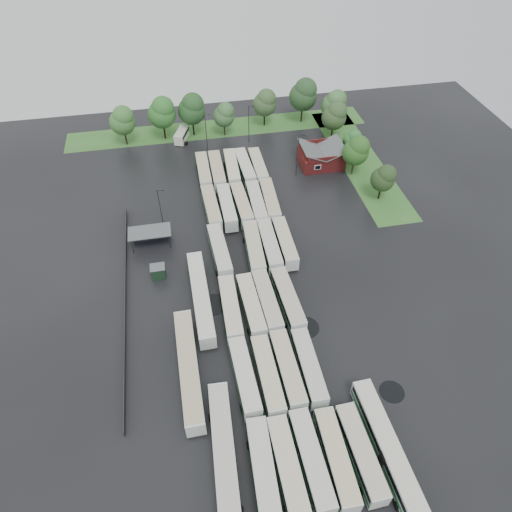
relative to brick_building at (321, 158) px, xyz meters
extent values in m
plane|color=black|center=(-24.00, -42.77, -1.87)|extent=(160.00, 160.00, 0.00)
cube|color=maroon|center=(0.00, 0.03, -0.17)|extent=(10.00, 8.00, 3.40)
cube|color=#4C4F51|center=(-2.50, 0.03, 2.43)|extent=(5.07, 8.60, 2.19)
cube|color=#4C4F51|center=(2.50, 0.03, 2.43)|extent=(5.07, 8.60, 2.19)
cube|color=maroon|center=(0.00, -3.97, 2.03)|extent=(9.00, 0.20, 1.20)
cube|color=silver|center=(-2.00, -4.02, 0.13)|extent=(1.60, 0.12, 1.20)
cylinder|color=#2D2D30|center=(-44.80, -22.77, -0.17)|extent=(0.16, 0.16, 3.40)
cylinder|color=#2D2D30|center=(-37.60, -22.77, -0.17)|extent=(0.16, 0.16, 3.40)
cylinder|color=#2D2D30|center=(-44.80, -19.57, -0.17)|extent=(0.16, 0.16, 3.40)
cylinder|color=#2D2D30|center=(-37.60, -19.57, -0.17)|extent=(0.16, 0.16, 3.40)
cube|color=#4C4F51|center=(-41.20, -21.17, 1.63)|extent=(8.20, 4.20, 0.15)
cube|color=navy|center=(-41.20, -19.27, -0.27)|extent=(7.60, 0.08, 2.60)
cube|color=black|center=(-40.20, -30.17, -0.62)|extent=(2.50, 2.00, 2.50)
cube|color=#4C4F51|center=(-40.20, -30.17, 0.69)|extent=(2.70, 2.20, 0.12)
cube|color=#346827|center=(-22.00, 22.03, -1.86)|extent=(80.00, 10.00, 0.01)
cube|color=#346827|center=(10.00, 0.03, -1.86)|extent=(10.00, 50.00, 0.01)
cube|color=#2D2D30|center=(-46.20, -34.77, -1.27)|extent=(0.10, 50.00, 1.20)
cube|color=silver|center=(-28.50, -68.65, 0.12)|extent=(3.31, 13.18, 3.00)
cube|color=black|center=(-28.50, -68.65, 0.72)|extent=(3.35, 12.66, 0.96)
cube|color=#0E611E|center=(-28.50, -68.65, -0.54)|extent=(3.35, 12.92, 0.66)
cube|color=beige|center=(-28.50, -68.65, 1.67)|extent=(3.18, 12.78, 0.13)
cylinder|color=black|center=(-28.50, -72.83, -1.38)|extent=(2.78, 1.05, 1.05)
cylinder|color=black|center=(-28.50, -64.46, -1.38)|extent=(2.78, 1.05, 1.05)
cube|color=silver|center=(-25.37, -68.99, 0.12)|extent=(2.87, 13.11, 3.00)
cube|color=black|center=(-25.37, -68.99, 0.72)|extent=(2.93, 12.59, 0.96)
cube|color=#126022|center=(-25.37, -68.99, -0.54)|extent=(2.92, 12.85, 0.66)
cube|color=beige|center=(-25.37, -68.99, 1.68)|extent=(2.75, 12.72, 0.13)
cylinder|color=black|center=(-25.37, -73.18, -1.38)|extent=(2.78, 1.05, 1.05)
cylinder|color=black|center=(-25.37, -64.81, -1.38)|extent=(2.78, 1.05, 1.05)
cube|color=silver|center=(-22.14, -68.51, 0.10)|extent=(2.94, 13.01, 2.97)
cube|color=black|center=(-22.14, -68.51, 0.70)|extent=(3.00, 12.49, 0.95)
cube|color=#125925|center=(-22.14, -68.51, -0.55)|extent=(2.99, 12.75, 0.65)
cube|color=beige|center=(-22.14, -68.51, 1.64)|extent=(2.83, 12.62, 0.13)
cylinder|color=black|center=(-22.14, -72.66, -1.38)|extent=(2.75, 1.04, 1.04)
cylinder|color=black|center=(-22.14, -64.36, -1.38)|extent=(2.75, 1.04, 1.04)
cube|color=silver|center=(-18.88, -68.88, 0.06)|extent=(2.88, 12.73, 2.91)
cube|color=black|center=(-18.88, -68.88, 0.65)|extent=(2.93, 12.23, 0.93)
cube|color=#1F5C2C|center=(-18.88, -68.88, -0.58)|extent=(2.93, 12.48, 0.64)
cube|color=#C1B489|center=(-18.88, -68.88, 1.57)|extent=(2.77, 12.35, 0.13)
cylinder|color=black|center=(-18.88, -72.94, -1.39)|extent=(2.70, 1.01, 1.01)
cylinder|color=black|center=(-18.88, -64.82, -1.39)|extent=(2.70, 1.01, 1.01)
cube|color=silver|center=(-15.51, -68.85, 0.06)|extent=(3.04, 12.73, 2.90)
cube|color=black|center=(-15.51, -68.85, 0.64)|extent=(3.09, 12.22, 0.93)
cube|color=#155E22|center=(-15.51, -68.85, -0.58)|extent=(3.09, 12.48, 0.64)
cube|color=#B5AC96|center=(-15.51, -68.85, 1.56)|extent=(2.93, 12.35, 0.13)
cylinder|color=black|center=(-15.51, -72.89, -1.39)|extent=(2.69, 1.01, 1.01)
cylinder|color=black|center=(-15.51, -64.80, -1.39)|extent=(2.69, 1.01, 1.01)
cube|color=silver|center=(-28.48, -54.94, 0.05)|extent=(3.06, 12.69, 2.89)
cube|color=black|center=(-28.48, -54.94, 0.63)|extent=(3.10, 12.19, 0.92)
cube|color=#20672C|center=(-28.48, -54.94, -0.58)|extent=(3.10, 12.44, 0.64)
cube|color=beige|center=(-28.48, -54.94, 1.55)|extent=(2.94, 12.31, 0.13)
cylinder|color=black|center=(-28.48, -58.98, -1.39)|extent=(2.68, 1.01, 1.01)
cylinder|color=black|center=(-28.48, -50.91, -1.39)|extent=(2.68, 1.01, 1.01)
cube|color=silver|center=(-25.07, -55.42, 0.08)|extent=(2.80, 12.80, 2.93)
cube|color=black|center=(-25.07, -55.42, 0.66)|extent=(2.86, 12.29, 0.94)
cube|color=#266433|center=(-25.07, -55.42, -0.57)|extent=(2.85, 12.55, 0.64)
cube|color=#C4B690|center=(-25.07, -55.42, 1.59)|extent=(2.69, 12.42, 0.13)
cylinder|color=black|center=(-25.07, -59.51, -1.39)|extent=(2.71, 1.02, 1.02)
cylinder|color=black|center=(-25.07, -51.33, -1.39)|extent=(2.71, 1.02, 1.02)
cube|color=silver|center=(-21.94, -54.99, 0.08)|extent=(2.87, 12.86, 2.94)
cube|color=black|center=(-21.94, -54.99, 0.67)|extent=(2.93, 12.35, 0.94)
cube|color=#1A5C27|center=(-21.94, -54.99, -0.56)|extent=(2.92, 12.61, 0.65)
cube|color=#BFAD8E|center=(-21.94, -54.99, 1.61)|extent=(2.76, 12.48, 0.13)
cylinder|color=black|center=(-21.94, -59.09, -1.38)|extent=(2.73, 1.03, 1.03)
cylinder|color=black|center=(-21.94, -50.88, -1.38)|extent=(2.73, 1.03, 1.03)
cube|color=silver|center=(-18.69, -55.16, 0.04)|extent=(2.72, 12.53, 2.87)
cube|color=black|center=(-18.69, -55.16, 0.61)|extent=(2.78, 12.03, 0.92)
cube|color=#296B36|center=(-18.69, -55.16, -0.59)|extent=(2.77, 12.28, 0.63)
cube|color=#B9B4AA|center=(-18.69, -55.16, 1.52)|extent=(2.62, 12.15, 0.13)
cylinder|color=black|center=(-18.69, -59.16, -1.40)|extent=(2.66, 1.00, 1.00)
cylinder|color=black|center=(-18.69, -51.16, -1.40)|extent=(2.66, 1.00, 1.00)
cube|color=silver|center=(-28.53, -41.83, 0.09)|extent=(2.96, 12.93, 2.95)
cube|color=black|center=(-28.53, -41.83, 0.68)|extent=(3.01, 12.41, 0.94)
cube|color=#196328|center=(-28.53, -41.83, -0.56)|extent=(3.01, 12.67, 0.65)
cube|color=beige|center=(-28.53, -41.83, 1.62)|extent=(2.84, 12.54, 0.13)
cylinder|color=black|center=(-28.53, -45.95, -1.38)|extent=(2.74, 1.03, 1.03)
cylinder|color=black|center=(-28.53, -37.71, -1.38)|extent=(2.74, 1.03, 1.03)
cube|color=silver|center=(-25.03, -41.88, 0.06)|extent=(3.06, 12.77, 2.91)
cube|color=black|center=(-25.03, -41.88, 0.65)|extent=(3.11, 12.26, 0.93)
cube|color=#1F5B2E|center=(-25.03, -41.88, -0.58)|extent=(3.11, 12.52, 0.64)
cube|color=beige|center=(-25.03, -41.88, 1.57)|extent=(2.94, 12.39, 0.13)
cylinder|color=black|center=(-25.03, -45.94, -1.39)|extent=(2.70, 1.02, 1.02)
cylinder|color=black|center=(-25.03, -37.82, -1.39)|extent=(2.70, 1.02, 1.02)
cube|color=silver|center=(-22.19, -41.50, 0.09)|extent=(3.08, 12.92, 2.94)
cube|color=black|center=(-22.19, -41.50, 0.68)|extent=(3.13, 12.41, 0.94)
cube|color=#1A622D|center=(-22.19, -41.50, -0.56)|extent=(3.13, 12.66, 0.65)
cube|color=#B3A794|center=(-22.19, -41.50, 1.61)|extent=(2.96, 12.53, 0.13)
cylinder|color=black|center=(-22.19, -45.61, -1.38)|extent=(2.73, 1.03, 1.03)
cylinder|color=black|center=(-22.19, -37.39, -1.38)|extent=(2.73, 1.03, 1.03)
cube|color=silver|center=(-18.61, -41.75, 0.11)|extent=(3.31, 13.09, 2.97)
cube|color=black|center=(-18.61, -41.75, 0.70)|extent=(3.35, 12.58, 0.95)
cube|color=#195E2B|center=(-18.61, -41.75, -0.55)|extent=(3.35, 12.83, 0.65)
cube|color=#B5A890|center=(-18.61, -41.75, 1.65)|extent=(3.18, 12.70, 0.13)
cylinder|color=black|center=(-18.61, -45.91, -1.38)|extent=(2.76, 1.04, 1.04)
cylinder|color=black|center=(-18.61, -37.60, -1.38)|extent=(2.76, 1.04, 1.04)
cube|color=silver|center=(-28.43, -27.66, 0.11)|extent=(3.28, 13.11, 2.98)
cube|color=black|center=(-28.43, -27.66, 0.71)|extent=(3.32, 12.59, 0.95)
cube|color=#22592D|center=(-28.43, -27.66, -0.54)|extent=(3.32, 12.85, 0.66)
cube|color=beige|center=(-28.43, -27.66, 1.66)|extent=(3.15, 12.71, 0.13)
cylinder|color=black|center=(-28.43, -31.82, -1.38)|extent=(2.76, 1.04, 1.04)
cylinder|color=black|center=(-28.43, -23.50, -1.38)|extent=(2.76, 1.04, 1.04)
cube|color=silver|center=(-21.90, -28.22, 0.15)|extent=(3.44, 13.35, 3.03)
cube|color=black|center=(-21.90, -28.22, 0.75)|extent=(3.48, 12.83, 0.97)
cube|color=#225C2E|center=(-21.90, -28.22, -0.52)|extent=(3.48, 13.09, 0.67)
cube|color=#BCAF8C|center=(-21.90, -28.22, 1.72)|extent=(3.31, 12.95, 0.13)
cylinder|color=black|center=(-21.90, -32.46, -1.37)|extent=(2.81, 1.06, 1.06)
cylinder|color=black|center=(-21.90, -23.99, -1.37)|extent=(2.81, 1.06, 1.06)
cube|color=silver|center=(-18.82, -27.92, 0.11)|extent=(2.90, 13.03, 2.98)
cube|color=black|center=(-18.82, -27.92, 0.71)|extent=(2.95, 12.51, 0.95)
cube|color=#1C5F26|center=(-18.82, -27.92, -0.54)|extent=(2.95, 12.77, 0.66)
cube|color=#B9B4A5|center=(-18.82, -27.92, 1.65)|extent=(2.78, 12.64, 0.13)
cylinder|color=black|center=(-18.82, -32.08, -1.38)|extent=(2.76, 1.04, 1.04)
cylinder|color=black|center=(-18.82, -23.76, -1.38)|extent=(2.76, 1.04, 1.04)
cube|color=silver|center=(-15.71, -27.69, 0.05)|extent=(2.78, 12.60, 2.88)
cube|color=black|center=(-15.71, -27.69, 0.62)|extent=(2.84, 12.10, 0.92)
cube|color=#236B36|center=(-15.71, -27.69, -0.59)|extent=(2.83, 12.35, 0.63)
cube|color=#BDB191|center=(-15.71, -27.69, 1.54)|extent=(2.67, 12.22, 0.13)
cylinder|color=black|center=(-15.71, -31.71, -1.39)|extent=(2.67, 1.01, 1.01)
cylinder|color=black|center=(-15.71, -23.67, -1.39)|extent=(2.67, 1.01, 1.01)
cube|color=silver|center=(-28.34, -14.22, 0.07)|extent=(3.02, 12.79, 2.91)
cube|color=black|center=(-28.34, -14.22, 0.65)|extent=(3.07, 12.28, 0.93)
cube|color=#1C5A28|center=(-28.34, -14.22, -0.57)|extent=(3.07, 12.54, 0.64)
cube|color=tan|center=(-28.34, -14.22, 1.58)|extent=(2.91, 12.40, 0.13)
cylinder|color=black|center=(-28.34, -18.29, -1.39)|extent=(2.70, 1.02, 1.02)
cylinder|color=black|center=(-28.34, -10.15, -1.39)|extent=(2.70, 1.02, 1.02)
cube|color=silver|center=(-25.10, -14.67, 0.10)|extent=(2.72, 12.94, 2.96)
cube|color=black|center=(-25.10, -14.67, 0.69)|extent=(2.79, 12.42, 0.95)
cube|color=#1B6229|center=(-25.10, -14.67, -0.55)|extent=(2.78, 12.68, 0.65)
cube|color=beige|center=(-25.10, -14.67, 1.64)|extent=(2.62, 12.55, 0.13)
cylinder|color=black|center=(-25.10, -18.81, -1.38)|extent=(2.75, 1.03, 1.03)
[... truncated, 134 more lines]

